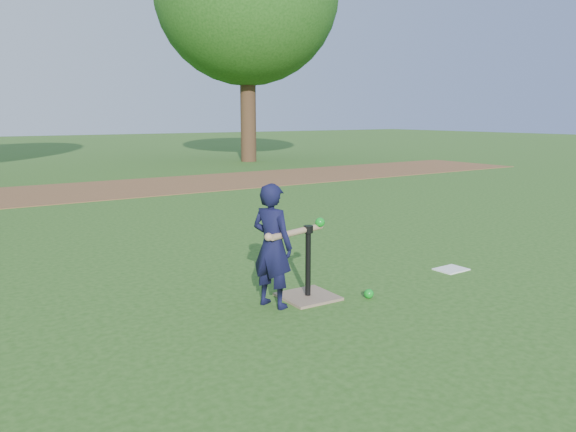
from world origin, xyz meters
TOP-DOWN VIEW (x-y plane):
  - ground at (0.00, 0.00)m, footprint 80.00×80.00m
  - dirt_strip at (0.00, 7.50)m, footprint 24.00×3.00m
  - child at (-0.32, -0.36)m, footprint 0.35×0.42m
  - wiffle_ball_ground at (0.45, -0.64)m, footprint 0.08×0.08m
  - clipboard at (1.70, -0.44)m, footprint 0.31×0.24m
  - batting_tee at (0.03, -0.35)m, footprint 0.44×0.44m
  - swing_action at (-0.07, -0.37)m, footprint 0.63×0.21m

SIDE VIEW (x-z plane):
  - ground at x=0.00m, z-range 0.00..0.00m
  - dirt_strip at x=0.00m, z-range 0.00..0.01m
  - clipboard at x=1.70m, z-range 0.00..0.01m
  - wiffle_ball_ground at x=0.45m, z-range 0.00..0.08m
  - batting_tee at x=0.03m, z-range -0.20..0.42m
  - child at x=-0.32m, z-range 0.00..0.99m
  - swing_action at x=-0.07m, z-range 0.53..0.65m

